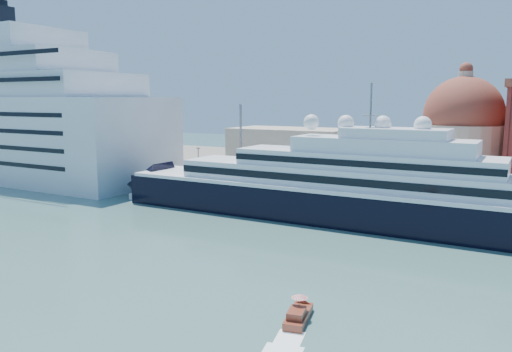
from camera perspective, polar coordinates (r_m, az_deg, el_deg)
The scene contains 9 objects.
ground at distance 73.45m, azimuth -1.59°, elevation -8.26°, with size 400.00×400.00×0.00m, color #3B6663.
quay at distance 102.94m, azimuth 8.16°, elevation -2.67°, with size 180.00×10.00×2.50m, color gray.
land at distance 141.48m, azimuth 14.17°, elevation 0.16°, with size 260.00×72.00×2.00m, color slate.
quay_fence at distance 98.47m, azimuth 7.24°, elevation -2.08°, with size 180.00×0.10×1.20m, color slate.
superyacht at distance 91.28m, azimuth 7.21°, elevation -1.80°, with size 94.68×13.13×28.30m.
service_barge at distance 110.71m, azimuth -11.34°, elevation -2.24°, with size 11.24×6.31×2.40m.
water_taxi at distance 50.76m, azimuth 4.84°, elevation -15.53°, with size 3.04×5.94×2.69m.
church at distance 122.12m, azimuth 15.10°, elevation 3.49°, with size 66.00×18.00×25.50m.
lamp_posts at distance 105.23m, azimuth 1.47°, elevation 2.40°, with size 120.80×2.40×18.00m.
Camera 1 is at (36.06, -60.26, 21.51)m, focal length 35.00 mm.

